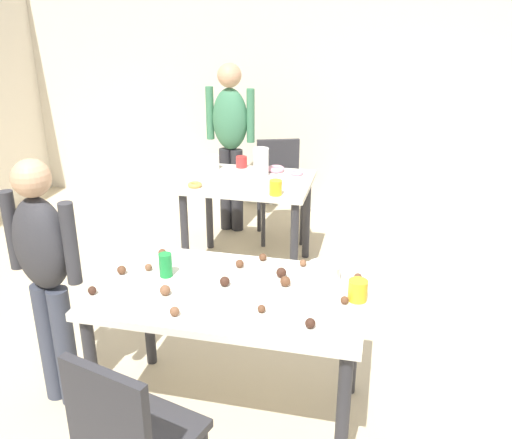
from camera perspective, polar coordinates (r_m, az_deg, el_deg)
The scene contains 35 objects.
ground_plane at distance 3.15m, azimuth 0.14°, elevation -19.33°, with size 6.40×6.40×0.00m, color beige.
wall_back at distance 5.59m, azimuth 7.83°, elevation 13.77°, with size 6.40×0.10×2.60m, color beige.
dining_table_near at distance 2.79m, azimuth -2.64°, elevation -8.77°, with size 1.31×0.77×0.75m.
dining_table_far at distance 4.36m, azimuth -0.81°, elevation 2.57°, with size 0.96×0.73×0.75m.
chair_near_table at distance 2.38m, azimuth -12.62°, elevation -20.54°, with size 0.49×0.49×0.87m.
chair_far_table at distance 5.05m, azimuth 2.36°, elevation 3.69°, with size 0.51×0.51×0.87m.
person_girl_near at distance 3.02m, azimuth -20.53°, elevation -4.51°, with size 0.45×0.26×1.36m.
person_adult_far at distance 5.06m, azimuth -2.61°, elevation 8.66°, with size 0.45×0.23×1.53m.
mixing_bowl at distance 2.84m, azimuth 6.87°, elevation -5.26°, with size 0.16×0.16×0.08m, color white.
soda_can at distance 2.87m, azimuth -9.11°, elevation -4.56°, with size 0.07×0.07×0.12m, color #198438.
fork_near at distance 2.58m, azimuth 5.01°, elevation -9.16°, with size 0.17×0.02×0.01m, color silver.
cup_near_0 at distance 2.67m, azimuth 10.24°, elevation -7.06°, with size 0.09×0.09×0.10m, color yellow.
cake_ball_0 at distance 2.95m, azimuth -13.42°, elevation -4.98°, with size 0.05×0.05×0.05m, color brown.
cake_ball_1 at distance 2.94m, azimuth -1.66°, elevation -4.48°, with size 0.04×0.04×0.04m, color brown.
cake_ball_2 at distance 2.96m, azimuth -10.81°, elevation -4.75°, with size 0.04×0.04×0.04m, color brown.
cake_ball_3 at distance 2.55m, azimuth 0.56°, elevation -9.00°, with size 0.04×0.04×0.04m, color brown.
cake_ball_4 at distance 3.01m, azimuth 0.69°, elevation -3.82°, with size 0.04×0.04×0.04m, color brown.
cake_ball_5 at distance 2.80m, azimuth -16.21°, elevation -6.90°, with size 0.04×0.04×0.04m, color #3D2319.
cake_ball_6 at distance 2.96m, azimuth 4.77°, elevation -4.39°, with size 0.04×0.04×0.04m, color brown.
cake_ball_7 at distance 2.84m, azimuth 2.57°, elevation -5.37°, with size 0.05×0.05×0.05m, color #3D2319.
cake_ball_8 at distance 2.45m, azimuth 5.50°, elevation -10.38°, with size 0.05×0.05×0.05m, color #3D2319.
cake_ball_9 at distance 2.76m, azimuth 2.98°, elevation -6.25°, with size 0.05×0.05×0.05m, color brown.
cake_ball_10 at distance 3.10m, azimuth -9.45°, elevation -3.32°, with size 0.04×0.04×0.04m, color brown.
cake_ball_11 at distance 2.85m, azimuth 10.25°, elevation -5.76°, with size 0.04×0.04×0.04m, color brown.
cake_ball_12 at distance 2.65m, azimuth 8.93°, elevation -8.05°, with size 0.04×0.04×0.04m, color brown.
cake_ball_13 at distance 2.72m, azimuth -9.16°, elevation -7.06°, with size 0.05×0.05×0.05m, color brown.
cake_ball_14 at distance 2.76m, azimuth -3.18°, elevation -6.26°, with size 0.05×0.05×0.05m, color #3D2319.
cake_ball_15 at distance 2.55m, azimuth -8.22°, elevation -9.17°, with size 0.04×0.04×0.04m, color brown.
pitcher_far at distance 4.40m, azimuth 0.51°, elevation 5.84°, with size 0.12×0.12×0.22m, color white.
cup_far_0 at distance 3.97m, azimuth 2.00°, elevation 3.24°, with size 0.09×0.09×0.11m, color yellow.
cup_far_1 at distance 4.58m, azimuth -4.23°, elevation 5.80°, with size 0.08×0.08×0.12m, color white.
cup_far_2 at distance 4.62m, azimuth -1.48°, elevation 5.83°, with size 0.09×0.09×0.09m, color red.
donut_far_0 at distance 4.18m, azimuth -6.20°, elevation 3.51°, with size 0.11×0.11×0.03m, color gold.
donut_far_1 at distance 4.52m, azimuth 2.03°, elevation 5.12°, with size 0.14×0.14×0.04m, color pink.
donut_far_2 at distance 4.44m, azimuth 4.14°, elevation 4.72°, with size 0.10×0.10×0.03m, color pink.
Camera 1 is at (0.53, -2.31, 2.08)m, focal length 39.61 mm.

